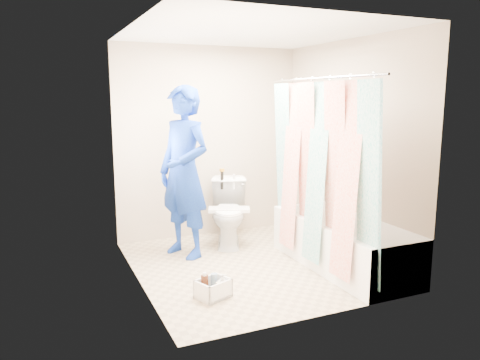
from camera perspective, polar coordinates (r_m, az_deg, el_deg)
name	(u,v)px	position (r m, az deg, el deg)	size (l,w,h in m)	color
floor	(252,265)	(5.09, 1.48, -10.30)	(2.60, 2.60, 0.00)	tan
ceiling	(253,32)	(4.81, 1.61, 17.59)	(2.40, 2.60, 0.02)	white
wall_back	(209,142)	(5.99, -3.78, 4.60)	(2.40, 0.02, 2.40)	tan
wall_front	(324,172)	(3.68, 10.22, 0.96)	(2.40, 0.02, 2.40)	tan
wall_left	(135,160)	(4.43, -12.66, 2.41)	(0.02, 2.60, 2.40)	tan
wall_right	(349,148)	(5.42, 13.12, 3.77)	(0.02, 2.60, 2.40)	tan
bathtub	(342,242)	(5.07, 12.39, -7.42)	(0.70, 1.75, 0.50)	white
curtain_rod	(321,78)	(4.65, 9.82, 12.14)	(0.02, 0.02, 1.90)	silver
shower_curtain	(318,174)	(4.71, 9.48, 0.76)	(0.06, 1.75, 1.80)	white
toilet	(229,213)	(5.67, -1.34, -3.98)	(0.44, 0.77, 0.79)	white
tank_lid	(229,209)	(5.53, -1.34, -3.62)	(0.48, 0.21, 0.04)	white
tank_internals	(225,178)	(5.79, -1.82, 0.19)	(0.18, 0.10, 0.26)	black
plumber	(184,172)	(5.20, -6.82, 0.94)	(0.69, 0.46, 1.90)	#0F2196
cleaning_caddy	(214,289)	(4.30, -3.20, -13.11)	(0.34, 0.31, 0.21)	white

